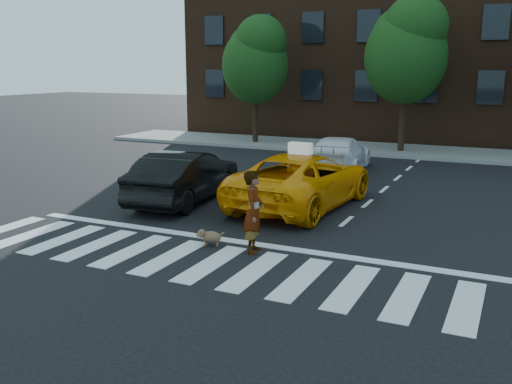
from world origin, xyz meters
TOP-DOWN VIEW (x-y plane):
  - ground at (0.00, 0.00)m, footprint 120.00×120.00m
  - crosswalk at (0.00, 0.00)m, footprint 13.00×2.40m
  - stop_line at (0.00, 1.60)m, footprint 12.00×0.30m
  - sidewalk_far at (0.00, 17.50)m, footprint 30.00×4.00m
  - building at (0.00, 25.00)m, footprint 26.00×10.00m
  - tree_left at (-6.97, 17.00)m, footprint 3.39×3.38m
  - tree_mid at (0.53, 17.00)m, footprint 3.69×3.69m
  - taxi at (-0.06, 5.47)m, footprint 3.05×5.84m
  - black_sedan at (-3.44, 4.50)m, footprint 2.09×4.84m
  - white_suv at (-0.72, 11.17)m, footprint 2.45×4.93m
  - woman at (0.46, 1.10)m, footprint 0.59×0.75m
  - dog at (-0.65, 1.08)m, footprint 0.63×0.40m
  - taxi_sign at (-0.06, 5.27)m, footprint 0.67×0.33m

SIDE VIEW (x-z plane):
  - ground at x=0.00m, z-range 0.00..0.00m
  - crosswalk at x=0.00m, z-range 0.00..0.01m
  - stop_line at x=0.00m, z-range 0.00..0.01m
  - sidewalk_far at x=0.00m, z-range 0.00..0.15m
  - dog at x=-0.65m, z-range 0.03..0.40m
  - white_suv at x=-0.72m, z-range 0.00..1.38m
  - black_sedan at x=-3.44m, z-range 0.00..1.55m
  - taxi at x=-0.06m, z-range 0.00..1.57m
  - woman at x=0.46m, z-range 0.00..1.82m
  - taxi_sign at x=-0.06m, z-range 1.57..1.89m
  - tree_left at x=-6.97m, z-range 1.19..7.69m
  - tree_mid at x=0.53m, z-range 1.30..8.40m
  - building at x=0.00m, z-range 0.00..12.00m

